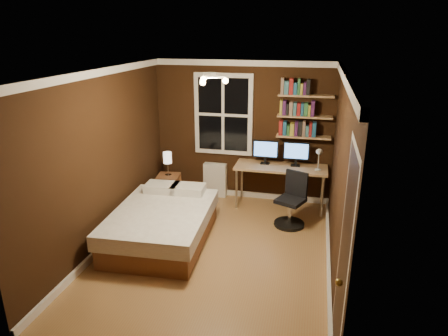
% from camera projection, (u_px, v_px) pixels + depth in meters
% --- Properties ---
extents(floor, '(4.20, 4.20, 0.00)m').
position_uv_depth(floor, '(214.00, 252.00, 5.65)').
color(floor, '#98673D').
rests_on(floor, ground).
extents(wall_back, '(3.20, 0.04, 2.50)m').
position_uv_depth(wall_back, '(243.00, 132.00, 7.18)').
color(wall_back, black).
rests_on(wall_back, ground).
extents(wall_left, '(0.04, 4.20, 2.50)m').
position_uv_depth(wall_left, '(103.00, 160.00, 5.59)').
color(wall_left, black).
rests_on(wall_left, ground).
extents(wall_right, '(0.04, 4.20, 2.50)m').
position_uv_depth(wall_right, '(339.00, 178.00, 4.90)').
color(wall_right, black).
rests_on(wall_right, ground).
extents(ceiling, '(3.20, 4.20, 0.02)m').
position_uv_depth(ceiling, '(213.00, 71.00, 4.84)').
color(ceiling, white).
rests_on(ceiling, wall_back).
extents(window, '(1.06, 0.06, 1.46)m').
position_uv_depth(window, '(223.00, 115.00, 7.12)').
color(window, white).
rests_on(window, wall_back).
extents(door, '(0.03, 0.82, 2.05)m').
position_uv_depth(door, '(343.00, 261.00, 3.55)').
color(door, black).
rests_on(door, ground).
extents(door_knob, '(0.06, 0.06, 0.06)m').
position_uv_depth(door_knob, '(339.00, 283.00, 3.29)').
color(door_knob, '#B5953F').
rests_on(door_knob, door).
extents(ceiling_fixture, '(0.44, 0.44, 0.18)m').
position_uv_depth(ceiling_fixture, '(211.00, 81.00, 4.78)').
color(ceiling_fixture, beige).
rests_on(ceiling_fixture, ceiling).
extents(bookshelf_lower, '(0.92, 0.22, 0.03)m').
position_uv_depth(bookshelf_lower, '(303.00, 137.00, 6.84)').
color(bookshelf_lower, '#A0754D').
rests_on(bookshelf_lower, wall_back).
extents(books_row_lower, '(0.60, 0.16, 0.23)m').
position_uv_depth(books_row_lower, '(304.00, 129.00, 6.79)').
color(books_row_lower, maroon).
rests_on(books_row_lower, bookshelf_lower).
extents(bookshelf_middle, '(0.92, 0.22, 0.03)m').
position_uv_depth(bookshelf_middle, '(305.00, 116.00, 6.72)').
color(bookshelf_middle, '#A0754D').
rests_on(bookshelf_middle, wall_back).
extents(books_row_middle, '(0.60, 0.16, 0.23)m').
position_uv_depth(books_row_middle, '(305.00, 109.00, 6.68)').
color(books_row_middle, '#1B517B').
rests_on(books_row_middle, bookshelf_middle).
extents(bookshelf_upper, '(0.92, 0.22, 0.03)m').
position_uv_depth(bookshelf_upper, '(306.00, 96.00, 6.61)').
color(bookshelf_upper, '#A0754D').
rests_on(bookshelf_upper, wall_back).
extents(books_row_upper, '(0.48, 0.16, 0.23)m').
position_uv_depth(books_row_upper, '(307.00, 88.00, 6.57)').
color(books_row_upper, '#296136').
rests_on(books_row_upper, bookshelf_upper).
extents(bed, '(1.44, 1.93, 0.63)m').
position_uv_depth(bed, '(162.00, 224.00, 5.88)').
color(bed, brown).
rests_on(bed, ground).
extents(nightstand, '(0.44, 0.44, 0.49)m').
position_uv_depth(nightstand, '(169.00, 188.00, 7.30)').
color(nightstand, brown).
rests_on(nightstand, ground).
extents(bedside_lamp, '(0.15, 0.15, 0.44)m').
position_uv_depth(bedside_lamp, '(168.00, 164.00, 7.15)').
color(bedside_lamp, beige).
rests_on(bedside_lamp, nightstand).
extents(radiator, '(0.42, 0.15, 0.64)m').
position_uv_depth(radiator, '(215.00, 180.00, 7.48)').
color(radiator, silver).
rests_on(radiator, ground).
extents(desk, '(1.58, 0.59, 0.75)m').
position_uv_depth(desk, '(281.00, 170.00, 6.91)').
color(desk, '#A0754D').
rests_on(desk, ground).
extents(monitor_left, '(0.45, 0.12, 0.43)m').
position_uv_depth(monitor_left, '(266.00, 152.00, 6.96)').
color(monitor_left, black).
rests_on(monitor_left, desk).
extents(monitor_right, '(0.45, 0.12, 0.43)m').
position_uv_depth(monitor_right, '(296.00, 154.00, 6.84)').
color(monitor_right, black).
rests_on(monitor_right, desk).
extents(desk_lamp, '(0.14, 0.32, 0.44)m').
position_uv_depth(desk_lamp, '(319.00, 159.00, 6.55)').
color(desk_lamp, silver).
rests_on(desk_lamp, desk).
extents(office_chair, '(0.52, 0.52, 0.88)m').
position_uv_depth(office_chair, '(291.00, 206.00, 6.35)').
color(office_chair, black).
rests_on(office_chair, ground).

